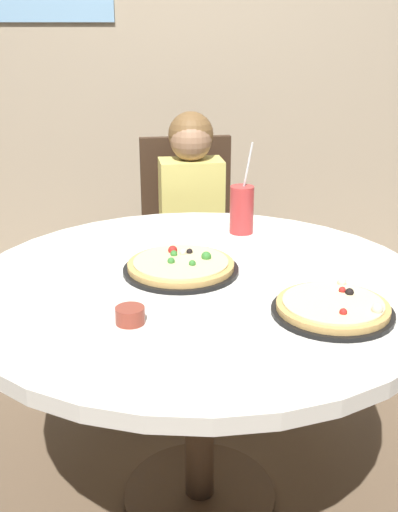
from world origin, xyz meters
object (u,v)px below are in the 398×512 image
(pizza_veggie, at_px, (181,266))
(soda_cup, at_px, (242,209))
(sauce_bowl, at_px, (130,315))
(chair_wooden, at_px, (189,235))
(dining_table, at_px, (200,309))
(pizza_cheese, at_px, (333,308))
(diner_child, at_px, (194,259))

(pizza_veggie, height_order, soda_cup, soda_cup)
(sauce_bowl, bearing_deg, chair_wooden, 82.78)
(dining_table, relative_size, sauce_bowl, 18.45)
(sauce_bowl, bearing_deg, soda_cup, 63.57)
(pizza_cheese, relative_size, soda_cup, 0.97)
(dining_table, height_order, chair_wooden, chair_wooden)
(soda_cup, bearing_deg, pizza_cheese, -75.84)
(dining_table, xyz_separation_m, pizza_veggie, (-0.05, 0.06, 0.11))
(diner_child, relative_size, pizza_cheese, 3.63)
(chair_wooden, distance_m, pizza_veggie, 1.01)
(dining_table, distance_m, diner_child, 0.87)
(chair_wooden, relative_size, pizza_veggie, 2.88)
(chair_wooden, bearing_deg, pizza_cheese, -75.58)
(chair_wooden, xyz_separation_m, diner_child, (0.02, -0.18, -0.05))
(diner_child, bearing_deg, pizza_cheese, -74.16)
(soda_cup, distance_m, sauce_bowl, 0.74)
(dining_table, relative_size, soda_cup, 4.21)
(chair_wooden, bearing_deg, sauce_bowl, -97.22)
(pizza_cheese, bearing_deg, pizza_veggie, 141.89)
(pizza_cheese, xyz_separation_m, soda_cup, (-0.16, 0.63, 0.06))
(diner_child, height_order, pizza_cheese, diner_child)
(chair_wooden, relative_size, pizza_cheese, 3.19)
(diner_child, relative_size, soda_cup, 3.53)
(dining_table, xyz_separation_m, pizza_cheese, (0.32, -0.23, 0.11))
(dining_table, relative_size, pizza_cheese, 4.33)
(dining_table, distance_m, chair_wooden, 1.04)
(diner_child, distance_m, sauce_bowl, 1.16)
(sauce_bowl, bearing_deg, diner_child, 80.72)
(pizza_cheese, bearing_deg, dining_table, 143.91)
(soda_cup, bearing_deg, sauce_bowl, -116.43)
(chair_wooden, distance_m, pizza_cheese, 1.33)
(pizza_veggie, distance_m, sauce_bowl, 0.34)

